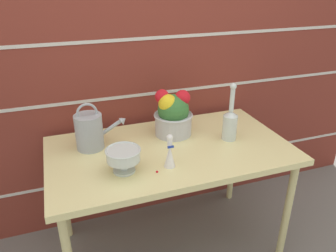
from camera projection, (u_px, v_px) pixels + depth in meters
ground_plane at (170, 245)px, 2.18m from camera, size 12.00×12.00×0.00m
brick_wall at (146, 66)px, 2.11m from camera, size 3.60×0.08×2.20m
patio_table at (170, 157)px, 1.89m from camera, size 1.37×0.76×0.74m
watering_can at (90, 131)px, 1.82m from camera, size 0.30×0.15×0.27m
crystal_pedestal_bowl at (123, 156)px, 1.61m from camera, size 0.18×0.18×0.13m
flower_planter at (173, 114)px, 1.97m from camera, size 0.24×0.24×0.29m
glass_decanter at (230, 122)px, 1.92m from camera, size 0.09×0.09×0.35m
figurine_vase at (170, 154)px, 1.66m from camera, size 0.06×0.06×0.18m
fallen_petal at (157, 172)px, 1.64m from camera, size 0.01×0.01×0.01m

